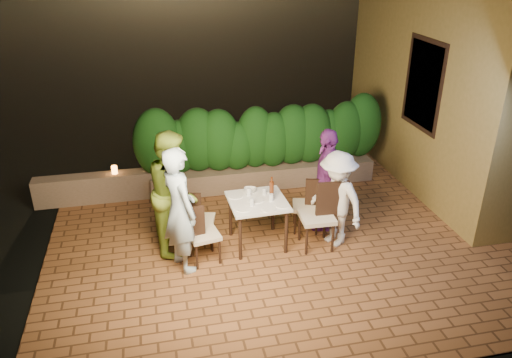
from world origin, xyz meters
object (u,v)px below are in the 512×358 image
object	(u,v)px
bowl	(250,190)
diner_green	(174,191)
chair_left_front	(204,233)
parapet_lamp	(114,170)
diner_blue	(180,210)
chair_right_front	(317,215)
diner_white	(337,199)
chair_left_back	(201,219)
diner_purple	(326,179)
dining_table	(257,222)
beer_bottle	(272,188)
chair_right_back	(306,205)

from	to	relation	value
bowl	diner_green	world-z (taller)	diner_green
chair_left_front	parapet_lamp	xyz separation A→B (m)	(-1.30, 2.26, 0.12)
chair_left_front	diner_blue	xyz separation A→B (m)	(-0.32, -0.08, 0.46)
chair_left_front	chair_right_front	bearing A→B (deg)	-10.42
diner_blue	diner_white	world-z (taller)	diner_blue
chair_left_back	diner_purple	world-z (taller)	diner_purple
chair_left_front	diner_white	size ratio (longest dim) A/B	0.60
dining_table	diner_purple	size ratio (longest dim) A/B	0.50
bowl	chair_left_back	distance (m)	0.86
chair_left_front	dining_table	bearing A→B (deg)	6.62
parapet_lamp	beer_bottle	bearing A→B (deg)	-39.90
diner_purple	dining_table	bearing A→B (deg)	-55.70
diner_purple	parapet_lamp	bearing A→B (deg)	-96.73
chair_left_back	dining_table	bearing A→B (deg)	1.55
beer_bottle	bowl	bearing A→B (deg)	132.98
chair_right_back	diner_blue	xyz separation A→B (m)	(-2.00, -0.60, 0.47)
diner_blue	diner_purple	world-z (taller)	diner_blue
dining_table	diner_blue	world-z (taller)	diner_blue
dining_table	chair_left_back	distance (m)	0.85
bowl	chair_right_back	distance (m)	0.95
chair_left_front	chair_right_front	xyz separation A→B (m)	(1.69, 0.02, 0.08)
dining_table	diner_white	size ratio (longest dim) A/B	0.56
chair_right_back	diner_blue	distance (m)	2.14
chair_right_front	diner_purple	bearing A→B (deg)	-119.09
chair_left_front	diner_blue	bearing A→B (deg)	-176.66
bowl	chair_right_front	distance (m)	1.08
diner_blue	diner_purple	bearing A→B (deg)	-98.06
diner_white	parapet_lamp	xyz separation A→B (m)	(-3.29, 2.21, -0.18)
bowl	chair_left_front	distance (m)	1.03
chair_left_back	chair_right_front	world-z (taller)	chair_right_front
bowl	diner_purple	bearing A→B (deg)	-1.04
chair_left_front	chair_left_back	world-z (taller)	chair_left_front
chair_left_front	diner_green	bearing A→B (deg)	116.57
chair_left_front	chair_right_back	size ratio (longest dim) A/B	1.01
diner_blue	parapet_lamp	distance (m)	2.56
chair_right_back	diner_blue	size ratio (longest dim) A/B	0.49
chair_left_back	beer_bottle	bearing A→B (deg)	5.25
diner_white	bowl	bearing A→B (deg)	-138.66
beer_bottle	diner_blue	bearing A→B (deg)	-164.97
dining_table	beer_bottle	size ratio (longest dim) A/B	2.43
chair_left_back	chair_right_back	bearing A→B (deg)	16.45
dining_table	diner_purple	bearing A→B (deg)	13.75
dining_table	chair_left_front	size ratio (longest dim) A/B	0.93
diner_purple	chair_right_front	bearing A→B (deg)	-10.49
bowl	dining_table	bearing A→B (deg)	-81.02
dining_table	chair_left_back	world-z (taller)	chair_left_back
diner_white	parapet_lamp	size ratio (longest dim) A/B	10.72
beer_bottle	diner_white	size ratio (longest dim) A/B	0.23
bowl	diner_blue	bearing A→B (deg)	-149.40
chair_left_back	diner_green	distance (m)	0.61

